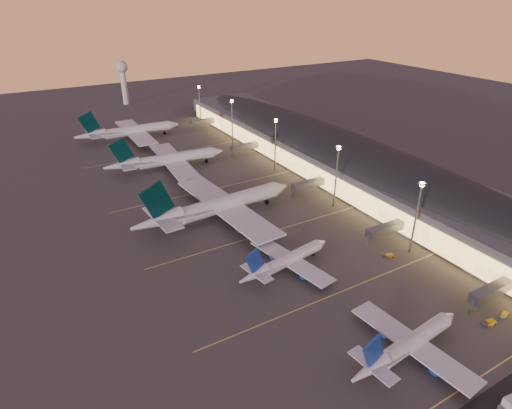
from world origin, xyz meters
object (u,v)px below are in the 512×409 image
object	(u,v)px
airliner_narrow_south	(407,345)
baggage_tug_b	(504,315)
airliner_wide_mid	(167,160)
radar_tower	(123,75)
baggage_tug_a	(489,323)
airliner_narrow_north	(286,261)
airliner_wide_far	(129,131)
airliner_wide_near	(217,206)
baggage_tug_c	(388,256)

from	to	relation	value
airliner_narrow_south	baggage_tug_b	xyz separation A→B (m)	(33.94, -3.57, -3.06)
airliner_narrow_south	airliner_wide_mid	xyz separation A→B (m)	(-8.23, 144.93, 1.40)
radar_tower	baggage_tug_b	bearing A→B (deg)	-85.55
baggage_tug_a	baggage_tug_b	size ratio (longest dim) A/B	1.20
airliner_wide_mid	radar_tower	size ratio (longest dim) A/B	1.83
airliner_narrow_north	radar_tower	size ratio (longest dim) A/B	1.12
airliner_wide_mid	airliner_wide_far	world-z (taller)	airliner_wide_far
airliner_wide_near	airliner_wide_mid	world-z (taller)	airliner_wide_near
baggage_tug_b	airliner_narrow_north	bearing A→B (deg)	117.14
radar_tower	baggage_tug_c	world-z (taller)	radar_tower
airliner_wide_mid	baggage_tug_a	size ratio (longest dim) A/B	14.62
baggage_tug_b	airliner_narrow_south	bearing A→B (deg)	161.89
airliner_narrow_south	radar_tower	size ratio (longest dim) A/B	1.16
airliner_wide_far	airliner_narrow_north	bearing A→B (deg)	-87.10
airliner_wide_near	airliner_wide_mid	size ratio (longest dim) A/B	1.14
airliner_narrow_south	airliner_narrow_north	world-z (taller)	airliner_narrow_south
baggage_tug_b	baggage_tug_c	bearing A→B (deg)	86.42
airliner_wide_near	airliner_wide_far	bearing A→B (deg)	86.84
airliner_wide_near	baggage_tug_a	world-z (taller)	airliner_wide_near
airliner_wide_near	airliner_wide_mid	distance (m)	59.38
baggage_tug_b	airliner_wide_near	bearing A→B (deg)	103.69
airliner_narrow_south	airliner_wide_mid	bearing A→B (deg)	88.03
airliner_wide_far	baggage_tug_b	bearing A→B (deg)	-76.87
airliner_narrow_north	baggage_tug_c	bearing A→B (deg)	-27.78
baggage_tug_a	airliner_wide_mid	bearing A→B (deg)	112.49
airliner_wide_far	airliner_wide_mid	bearing A→B (deg)	-86.31
airliner_wide_mid	radar_tower	bearing A→B (deg)	86.42
baggage_tug_b	airliner_wide_far	bearing A→B (deg)	90.32
airliner_wide_near	airliner_narrow_north	bearing A→B (deg)	-88.70
airliner_wide_far	baggage_tug_c	xyz separation A→B (m)	(39.57, -167.95, -4.57)
baggage_tug_a	airliner_narrow_north	bearing A→B (deg)	133.34
airliner_narrow_north	radar_tower	bearing A→B (deg)	76.62
airliner_wide_mid	baggage_tug_c	xyz separation A→B (m)	(36.64, -111.60, -4.42)
airliner_narrow_south	airliner_wide_mid	world-z (taller)	airliner_wide_mid
airliner_wide_far	airliner_narrow_south	bearing A→B (deg)	-86.11
airliner_wide_near	radar_tower	size ratio (longest dim) A/B	2.07
airliner_narrow_south	airliner_wide_far	xyz separation A→B (m)	(-11.16, 201.28, 1.56)
airliner_narrow_north	radar_tower	world-z (taller)	radar_tower
airliner_wide_near	baggage_tug_a	size ratio (longest dim) A/B	16.60
airliner_narrow_south	airliner_wide_mid	distance (m)	145.17
airliner_wide_near	airliner_wide_far	xyz separation A→B (m)	(-2.03, 115.72, -0.50)
airliner_narrow_south	baggage_tug_a	distance (m)	27.85
airliner_wide_near	radar_tower	xyz separation A→B (m)	(20.09, 206.34, 16.32)
radar_tower	airliner_narrow_south	bearing A→B (deg)	-92.15
airliner_wide_far	baggage_tug_c	size ratio (longest dim) A/B	16.40
radar_tower	baggage_tug_c	size ratio (longest dim) A/B	8.72
airliner_narrow_south	baggage_tug_a	world-z (taller)	airliner_narrow_south
baggage_tug_b	radar_tower	bearing A→B (deg)	82.35
airliner_narrow_south	airliner_wide_far	size ratio (longest dim) A/B	0.62
airliner_narrow_north	airliner_wide_mid	xyz separation A→B (m)	(-3.06, 100.61, 1.52)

